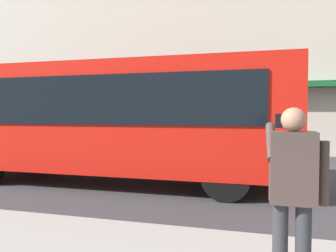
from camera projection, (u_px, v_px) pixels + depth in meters
ground_plane at (216, 185)px, 7.92m from camera, size 60.00×60.00×0.00m
building_facade_far at (233, 22)px, 14.25m from camera, size 28.00×1.55×12.00m
red_bus at (112, 118)px, 8.17m from camera, size 9.05×2.54×3.08m
pedestrian_photographer at (293, 185)px, 2.87m from camera, size 0.53×0.52×1.70m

